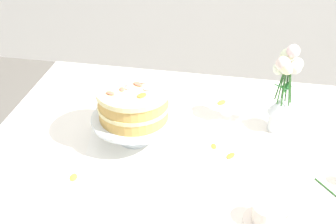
{
  "coord_description": "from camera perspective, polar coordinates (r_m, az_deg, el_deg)",
  "views": [
    {
      "loc": [
        0.16,
        -1.24,
        1.68
      ],
      "look_at": [
        -0.08,
        -0.01,
        0.86
      ],
      "focal_mm": 47.86,
      "sensor_mm": 36.0,
      "label": 1
    }
  ],
  "objects": [
    {
      "name": "dining_table",
      "position": [
        1.6,
        2.55,
        -7.02
      ],
      "size": [
        1.4,
        1.0,
        0.74
      ],
      "color": "white",
      "rests_on": "ground"
    },
    {
      "name": "linen_napkin",
      "position": [
        1.57,
        -4.21,
        -3.57
      ],
      "size": [
        0.37,
        0.37,
        0.0
      ],
      "primitive_type": "cube",
      "rotation": [
        0.0,
        0.0,
        0.18
      ],
      "color": "white",
      "rests_on": "dining_table"
    },
    {
      "name": "loose_petal_0",
      "position": [
        1.45,
        -11.94,
        -8.13
      ],
      "size": [
        0.03,
        0.04,
        0.0
      ],
      "primitive_type": "ellipsoid",
      "rotation": [
        0.0,
        0.0,
        1.78
      ],
      "color": "yellow",
      "rests_on": "dining_table"
    },
    {
      "name": "flower_vase",
      "position": [
        1.59,
        14.49,
        2.59
      ],
      "size": [
        0.1,
        0.1,
        0.33
      ],
      "color": "silver",
      "rests_on": "dining_table"
    },
    {
      "name": "loose_petal_2",
      "position": [
        1.78,
        6.84,
        1.22
      ],
      "size": [
        0.05,
        0.05,
        0.0
      ],
      "primitive_type": "ellipsoid",
      "rotation": [
        0.0,
        0.0,
        4.18
      ],
      "color": "yellow",
      "rests_on": "dining_table"
    },
    {
      "name": "layer_cake",
      "position": [
        1.48,
        -4.44,
        1.19
      ],
      "size": [
        0.24,
        0.24,
        0.12
      ],
      "color": "tan",
      "rests_on": "cake_stand"
    },
    {
      "name": "loose_petal_3",
      "position": [
        1.55,
        5.85,
        -4.36
      ],
      "size": [
        0.03,
        0.03,
        0.0
      ],
      "primitive_type": "ellipsoid",
      "rotation": [
        0.0,
        0.0,
        4.96
      ],
      "color": "orange",
      "rests_on": "dining_table"
    },
    {
      "name": "teacup",
      "position": [
        1.29,
        12.34,
        -12.74
      ],
      "size": [
        0.12,
        0.12,
        0.06
      ],
      "color": "silver",
      "rests_on": "dining_table"
    },
    {
      "name": "cake_stand",
      "position": [
        1.52,
        -4.33,
        -1.12
      ],
      "size": [
        0.29,
        0.29,
        0.1
      ],
      "color": "silver",
      "rests_on": "linen_napkin"
    },
    {
      "name": "loose_petal_1",
      "position": [
        1.51,
        8.0,
        -5.53
      ],
      "size": [
        0.04,
        0.04,
        0.01
      ],
      "primitive_type": "ellipsoid",
      "rotation": [
        0.0,
        0.0,
        1.05
      ],
      "color": "orange",
      "rests_on": "dining_table"
    }
  ]
}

